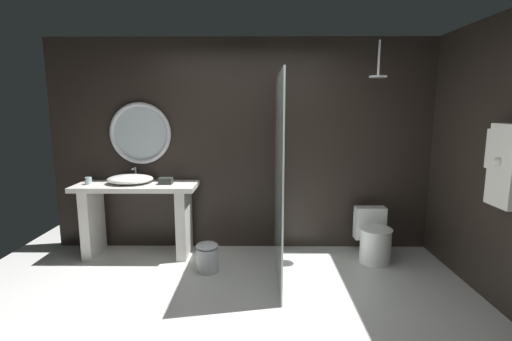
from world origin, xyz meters
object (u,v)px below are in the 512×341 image
(vessel_sink, at_px, (130,179))
(round_wall_mirror, at_px, (140,133))
(waste_bin, at_px, (207,257))
(hanging_bathrobe, at_px, (507,162))
(rain_shower_head, at_px, (378,73))
(toilet, at_px, (374,238))
(tissue_box, at_px, (166,181))
(tumbler_cup, at_px, (88,181))

(vessel_sink, relative_size, round_wall_mirror, 0.72)
(round_wall_mirror, height_order, waste_bin, round_wall_mirror)
(hanging_bathrobe, bearing_deg, rain_shower_head, 120.50)
(toilet, bearing_deg, tissue_box, 176.92)
(toilet, bearing_deg, rain_shower_head, 107.32)
(vessel_sink, xyz_separation_m, rain_shower_head, (2.86, -0.09, 1.22))
(tumbler_cup, distance_m, rain_shower_head, 3.55)
(vessel_sink, bearing_deg, hanging_bathrobe, -20.03)
(tumbler_cup, height_order, waste_bin, tumbler_cup)
(tumbler_cup, relative_size, round_wall_mirror, 0.11)
(tissue_box, xyz_separation_m, round_wall_mirror, (-0.35, 0.25, 0.54))
(vessel_sink, distance_m, tissue_box, 0.44)
(round_wall_mirror, relative_size, waste_bin, 2.31)
(round_wall_mirror, distance_m, waste_bin, 1.72)
(round_wall_mirror, bearing_deg, rain_shower_head, -6.10)
(rain_shower_head, relative_size, toilet, 0.68)
(waste_bin, bearing_deg, round_wall_mirror, 141.55)
(hanging_bathrobe, bearing_deg, round_wall_mirror, 156.60)
(hanging_bathrobe, relative_size, toilet, 1.28)
(tumbler_cup, distance_m, waste_bin, 1.69)
(tissue_box, bearing_deg, toilet, -3.08)
(rain_shower_head, height_order, hanging_bathrobe, rain_shower_head)
(waste_bin, bearing_deg, hanging_bathrobe, -17.15)
(vessel_sink, bearing_deg, rain_shower_head, -1.78)
(vessel_sink, distance_m, round_wall_mirror, 0.57)
(vessel_sink, relative_size, rain_shower_head, 1.35)
(vessel_sink, xyz_separation_m, tumbler_cup, (-0.47, -0.06, -0.01))
(round_wall_mirror, xyz_separation_m, toilet, (2.80, -0.38, -1.20))
(toilet, bearing_deg, waste_bin, -170.15)
(vessel_sink, xyz_separation_m, round_wall_mirror, (0.08, 0.21, 0.53))
(round_wall_mirror, relative_size, hanging_bathrobe, 1.00)
(waste_bin, bearing_deg, tissue_box, 139.44)
(round_wall_mirror, xyz_separation_m, hanging_bathrobe, (3.49, -1.51, -0.13))
(tumbler_cup, bearing_deg, round_wall_mirror, 26.15)
(round_wall_mirror, distance_m, hanging_bathrobe, 3.80)
(round_wall_mirror, height_order, toilet, round_wall_mirror)
(vessel_sink, distance_m, waste_bin, 1.34)
(tumbler_cup, distance_m, tissue_box, 0.91)
(tumbler_cup, height_order, hanging_bathrobe, hanging_bathrobe)
(round_wall_mirror, relative_size, toilet, 1.28)
(tumbler_cup, bearing_deg, hanging_bathrobe, -17.01)
(rain_shower_head, xyz_separation_m, hanging_bathrobe, (0.71, -1.21, -0.82))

